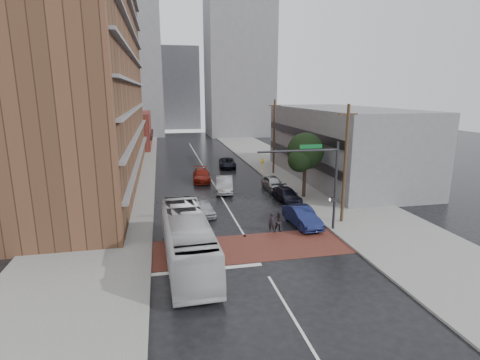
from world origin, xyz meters
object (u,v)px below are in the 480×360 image
pedestrian_a (272,223)px  car_travel_b (224,184)px  car_travel_c (202,175)px  transit_bus (187,239)px  pedestrian_b (279,222)px  car_parked_near (302,217)px  car_travel_a (204,208)px  car_parked_mid (287,195)px  suv_travel (227,163)px  car_parked_far (273,183)px

pedestrian_a → car_travel_b: car_travel_b is taller
car_travel_c → transit_bus: bearing=-94.4°
pedestrian_b → pedestrian_a: bearing=-177.9°
pedestrian_a → car_parked_near: size_ratio=0.34×
car_travel_a → car_travel_b: 8.34m
car_parked_mid → pedestrian_b: bearing=-116.5°
car_travel_c → car_parked_mid: size_ratio=1.12×
car_travel_b → suv_travel: size_ratio=1.02×
transit_bus → car_travel_a: (2.19, 9.43, -0.97)m
car_travel_a → car_parked_near: car_parked_near is taller
transit_bus → pedestrian_a: (6.94, 4.00, -0.80)m
car_travel_b → car_travel_c: size_ratio=0.99×
suv_travel → car_parked_near: bearing=-79.8°
car_travel_a → car_parked_far: 11.58m
car_parked_near → car_parked_mid: 7.14m
car_travel_b → car_parked_far: car_travel_b is taller
pedestrian_a → car_travel_a: pedestrian_a is taller
car_parked_mid → car_travel_b: bearing=134.2°
transit_bus → suv_travel: transit_bus is taller
pedestrian_b → car_travel_c: (-4.14, 18.81, -0.08)m
suv_travel → car_parked_mid: bearing=-75.1°
car_parked_near → car_parked_far: bearing=80.7°
suv_travel → car_parked_mid: (2.84, -18.74, -0.02)m
pedestrian_b → car_parked_mid: (3.41, 8.06, -0.16)m
pedestrian_a → car_parked_mid: pedestrian_a is taller
car_travel_a → car_parked_mid: 9.14m
car_travel_a → car_parked_mid: (8.75, 2.63, 0.03)m
transit_bus → pedestrian_a: bearing=28.0°
transit_bus → car_travel_c: size_ratio=2.22×
pedestrian_a → car_travel_a: size_ratio=0.43×
suv_travel → car_travel_b: bearing=-95.1°
pedestrian_b → car_travel_b: (-2.19, 13.15, 0.01)m
car_travel_a → car_parked_near: 8.84m
car_parked_far → car_travel_c: bearing=141.7°
pedestrian_b → suv_travel: bearing=90.9°
car_travel_c → car_parked_far: (7.55, -5.81, 0.02)m
car_travel_c → car_parked_far: 9.53m
transit_bus → car_travel_c: bearing=79.6°
pedestrian_a → car_travel_c: 19.14m
pedestrian_b → car_parked_far: bearing=77.4°
pedestrian_b → car_parked_far: pedestrian_b is taller
transit_bus → car_travel_c: 23.08m
car_parked_near → car_parked_mid: car_parked_near is taller
car_parked_mid → car_parked_far: bearing=86.4°
car_travel_b → car_travel_c: bearing=118.3°
pedestrian_a → car_travel_b: 13.24m
car_travel_b → car_travel_a: bearing=-102.9°
car_travel_a → car_parked_mid: size_ratio=0.81×
car_parked_mid → car_parked_far: 4.94m
suv_travel → car_parked_near: 25.86m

